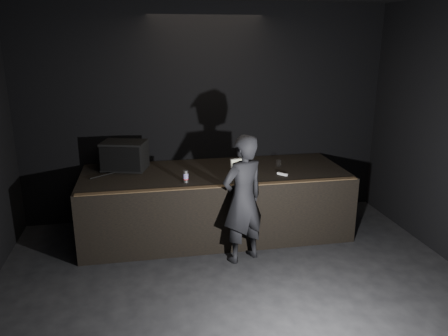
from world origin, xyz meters
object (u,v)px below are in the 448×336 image
stage_monitor (124,155)px  laptop (241,169)px  stage_riser (215,202)px  person (243,199)px  beer_can (186,176)px

stage_monitor → laptop: size_ratio=2.23×
stage_riser → person: person is taller
laptop → beer_can: bearing=-171.1°
stage_monitor → laptop: (1.74, -0.50, -0.17)m
beer_can → stage_riser: bearing=42.4°
stage_monitor → laptop: stage_monitor is taller
laptop → stage_riser: bearing=152.2°
laptop → beer_can: (-0.88, -0.33, 0.03)m
stage_monitor → person: size_ratio=0.43×
stage_monitor → beer_can: (0.86, -0.82, -0.13)m
beer_can → person: bearing=-35.5°
stage_riser → beer_can: (-0.49, -0.44, 0.59)m
stage_monitor → person: person is taller
beer_can → stage_monitor: bearing=136.2°
stage_riser → laptop: size_ratio=11.85×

